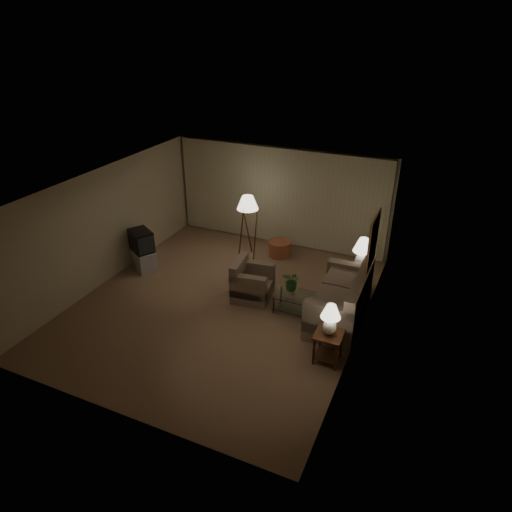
{
  "coord_description": "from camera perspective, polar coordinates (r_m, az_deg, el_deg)",
  "views": [
    {
      "loc": [
        4.12,
        -7.46,
        5.64
      ],
      "look_at": [
        0.55,
        0.6,
        1.01
      ],
      "focal_mm": 32.0,
      "sensor_mm": 36.0,
      "label": 1
    }
  ],
  "objects": [
    {
      "name": "side_table_far",
      "position": [
        10.66,
        12.82,
        -2.55
      ],
      "size": [
        0.49,
        0.41,
        0.6
      ],
      "color": "#33180E",
      "rests_on": "ground"
    },
    {
      "name": "book",
      "position": [
        9.57,
        6.55,
        -5.55
      ],
      "size": [
        0.23,
        0.26,
        0.02
      ],
      "primitive_type": "imported",
      "rotation": [
        0.0,
        0.0,
        0.38
      ],
      "color": "olive",
      "rests_on": "coffee_table"
    },
    {
      "name": "armchair",
      "position": [
        10.21,
        -0.41,
        -3.46
      ],
      "size": [
        1.06,
        1.03,
        0.72
      ],
      "rotation": [
        0.0,
        0.0,
        1.7
      ],
      "color": "gray",
      "rests_on": "ground"
    },
    {
      "name": "tv_cabinet",
      "position": [
        11.79,
        -13.87,
        -0.4
      ],
      "size": [
        1.1,
        1.07,
        0.5
      ],
      "primitive_type": "cube",
      "rotation": [
        0.0,
        0.0,
        -0.55
      ],
      "color": "#AFAFB1",
      "rests_on": "ground"
    },
    {
      "name": "table_lamp_far",
      "position": [
        10.35,
        13.19,
        0.58
      ],
      "size": [
        0.44,
        0.44,
        0.76
      ],
      "color": "white",
      "rests_on": "side_table_far"
    },
    {
      "name": "flowers",
      "position": [
        9.56,
        4.57,
        -2.94
      ],
      "size": [
        0.49,
        0.45,
        0.44
      ],
      "primitive_type": "imported",
      "rotation": [
        0.0,
        0.0,
        -0.33
      ],
      "color": "#336F31",
      "rests_on": "vase"
    },
    {
      "name": "crt_tv",
      "position": [
        11.56,
        -14.16,
        1.86
      ],
      "size": [
        1.01,
        0.99,
        0.53
      ],
      "primitive_type": "cube",
      "rotation": [
        0.0,
        0.0,
        -0.55
      ],
      "color": "black",
      "rests_on": "tv_cabinet"
    },
    {
      "name": "floor_lamp",
      "position": [
        11.76,
        -1.02,
        3.83
      ],
      "size": [
        0.55,
        0.55,
        1.69
      ],
      "color": "#33180E",
      "rests_on": "ground"
    },
    {
      "name": "sofa",
      "position": [
        9.6,
        10.36,
        -5.61
      ],
      "size": [
        2.0,
        1.04,
        0.88
      ],
      "rotation": [
        0.0,
        0.0,
        -1.56
      ],
      "color": "gray",
      "rests_on": "ground"
    },
    {
      "name": "side_table_near",
      "position": [
        8.52,
        9.0,
        -10.62
      ],
      "size": [
        0.5,
        0.5,
        0.6
      ],
      "color": "#33180E",
      "rests_on": "ground"
    },
    {
      "name": "vase",
      "position": [
        9.72,
        4.51,
        -4.42
      ],
      "size": [
        0.15,
        0.15,
        0.15
      ],
      "primitive_type": "imported",
      "rotation": [
        0.0,
        0.0,
        0.07
      ],
      "color": "white",
      "rests_on": "coffee_table"
    },
    {
      "name": "table_lamp_near",
      "position": [
        8.19,
        9.29,
        -7.56
      ],
      "size": [
        0.36,
        0.36,
        0.61
      ],
      "color": "white",
      "rests_on": "side_table_near"
    },
    {
      "name": "coffee_table",
      "position": [
        9.79,
        5.29,
        -5.66
      ],
      "size": [
        1.09,
        0.59,
        0.41
      ],
      "color": "silver",
      "rests_on": "ground"
    },
    {
      "name": "room_shell",
      "position": [
        10.6,
        -0.64,
        6.15
      ],
      "size": [
        6.04,
        7.02,
        2.72
      ],
      "color": "#C6B798",
      "rests_on": "ground"
    },
    {
      "name": "ground",
      "position": [
        10.22,
        -4.22,
        -5.89
      ],
      "size": [
        7.0,
        7.0,
        0.0
      ],
      "primitive_type": "plane",
      "color": "#865F4A",
      "rests_on": "ground"
    },
    {
      "name": "ottoman",
      "position": [
        12.12,
        2.98,
        0.97
      ],
      "size": [
        0.76,
        0.76,
        0.39
      ],
      "primitive_type": "cylinder",
      "rotation": [
        0.0,
        0.0,
        -0.35
      ],
      "color": "#A35837",
      "rests_on": "ground"
    }
  ]
}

